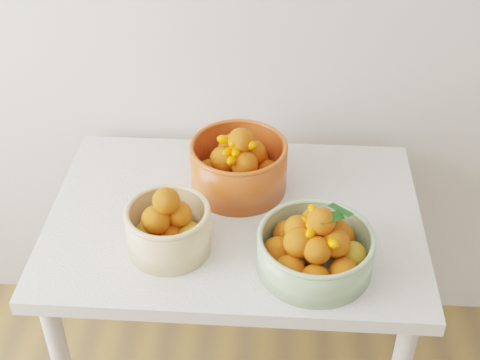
# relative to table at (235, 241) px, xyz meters

# --- Properties ---
(table) EXTENTS (1.00, 0.70, 0.75)m
(table) POSITION_rel_table_xyz_m (0.00, 0.00, 0.00)
(table) COLOR silver
(table) RESTS_ON ground
(bowl_cream) EXTENTS (0.22, 0.22, 0.18)m
(bowl_cream) POSITION_rel_table_xyz_m (-0.15, -0.14, 0.16)
(bowl_cream) COLOR #DAB87E
(bowl_cream) RESTS_ON table
(bowl_green) EXTENTS (0.36, 0.36, 0.18)m
(bowl_green) POSITION_rel_table_xyz_m (0.21, -0.19, 0.16)
(bowl_green) COLOR #8EB07E
(bowl_green) RESTS_ON table
(bowl_orange) EXTENTS (0.35, 0.35, 0.19)m
(bowl_orange) POSITION_rel_table_xyz_m (0.00, 0.12, 0.17)
(bowl_orange) COLOR #C34016
(bowl_orange) RESTS_ON table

